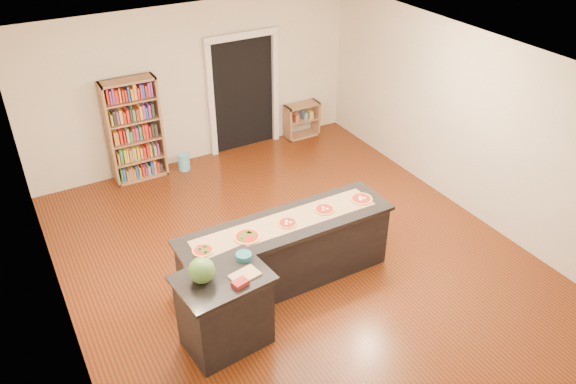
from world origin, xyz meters
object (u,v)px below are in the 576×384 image
side_counter (225,310)px  waste_bin (184,162)px  low_shelf (302,120)px  watermelon (202,270)px  bookshelf (135,131)px  kitchen_island (287,252)px

side_counter → waste_bin: side_counter is taller
low_shelf → watermelon: 5.69m
bookshelf → watermelon: size_ratio=6.24×
watermelon → side_counter: bearing=-13.0°
side_counter → watermelon: bearing=160.9°
waste_bin → watermelon: size_ratio=1.05×
side_counter → watermelon: 0.67m
kitchen_island → low_shelf: bearing=56.8°
low_shelf → kitchen_island: bearing=-123.3°
kitchen_island → bookshelf: 3.76m
kitchen_island → watermelon: bearing=-157.1°
kitchen_island → watermelon: size_ratio=9.88×
watermelon → waste_bin: bearing=73.4°
bookshelf → watermelon: (-0.47, -4.20, 0.24)m
kitchen_island → side_counter: bearing=-151.6°
waste_bin → side_counter: bearing=-103.8°
kitchen_island → watermelon: 1.61m
waste_bin → watermelon: (-1.22, -4.08, 0.99)m
side_counter → bookshelf: bookshelf is taller
bookshelf → watermelon: bearing=-96.4°
low_shelf → watermelon: watermelon is taller
bookshelf → kitchen_island: bearing=-76.3°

